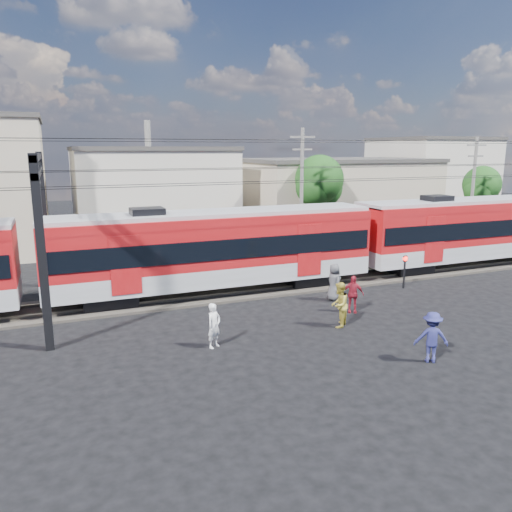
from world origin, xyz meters
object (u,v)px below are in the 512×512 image
at_px(commuter_train, 219,247).
at_px(pedestrian_c, 432,337).
at_px(pedestrian_a, 214,325).
at_px(crossing_signal, 405,266).

height_order(commuter_train, pedestrian_c, commuter_train).
relative_size(commuter_train, pedestrian_a, 30.15).
bearing_deg(pedestrian_a, crossing_signal, -13.54).
bearing_deg(pedestrian_c, crossing_signal, -95.07).
relative_size(pedestrian_a, crossing_signal, 0.96).
xyz_separation_m(pedestrian_a, pedestrian_c, (6.47, -3.99, 0.05)).
bearing_deg(commuter_train, pedestrian_c, -68.28).
relative_size(pedestrian_c, crossing_signal, 1.02).
bearing_deg(commuter_train, crossing_signal, -15.96).
distance_m(pedestrian_a, crossing_signal, 12.17).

